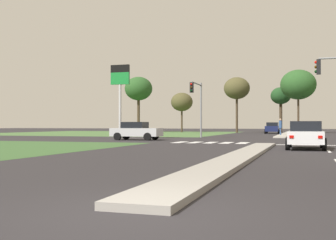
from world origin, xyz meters
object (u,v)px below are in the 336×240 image
(car_navy_fourth, at_px, (273,128))
(treeline_third, at_px, (237,89))
(treeline_near, at_px, (139,89))
(traffic_signal_far_left, at_px, (198,99))
(fuel_price_totem, at_px, (120,85))
(car_silver_third, at_px, (136,131))
(car_white_second, at_px, (306,135))
(treeline_fifth, at_px, (298,85))
(pedestrian_at_median, at_px, (280,125))
(treeline_fourth, at_px, (281,97))
(treeline_second, at_px, (182,102))

(car_navy_fourth, bearing_deg, treeline_third, -40.80)
(treeline_near, bearing_deg, traffic_signal_far_left, -58.60)
(traffic_signal_far_left, distance_m, fuel_price_totem, 7.75)
(traffic_signal_far_left, relative_size, fuel_price_totem, 0.81)
(car_silver_third, bearing_deg, fuel_price_totem, -133.94)
(car_white_second, relative_size, treeline_third, 0.50)
(treeline_fifth, bearing_deg, treeline_third, 175.99)
(fuel_price_totem, relative_size, treeline_third, 0.77)
(pedestrian_at_median, height_order, treeline_fifth, treeline_fifth)
(car_white_second, distance_m, treeline_fourth, 48.55)
(treeline_fourth, bearing_deg, treeline_near, -173.07)
(car_white_second, xyz_separation_m, treeline_fifth, (-1.10, 44.29, 6.58))
(treeline_second, bearing_deg, fuel_price_totem, -83.66)
(pedestrian_at_median, bearing_deg, car_navy_fourth, 39.22)
(traffic_signal_far_left, xyz_separation_m, treeline_fourth, (6.15, 31.41, 2.09))
(car_navy_fourth, height_order, treeline_second, treeline_second)
(fuel_price_totem, bearing_deg, treeline_fifth, 64.76)
(car_silver_third, relative_size, traffic_signal_far_left, 0.77)
(car_white_second, xyz_separation_m, pedestrian_at_median, (-2.71, 25.58, 0.49))
(traffic_signal_far_left, distance_m, treeline_fourth, 32.07)
(car_navy_fourth, distance_m, fuel_price_totem, 30.26)
(treeline_third, bearing_deg, car_silver_third, -95.09)
(traffic_signal_far_left, relative_size, pedestrian_at_median, 3.01)
(fuel_price_totem, bearing_deg, treeline_fourth, 71.03)
(pedestrian_at_median, height_order, treeline_second, treeline_second)
(fuel_price_totem, bearing_deg, treeline_second, 96.34)
(treeline_fourth, bearing_deg, car_navy_fourth, -94.92)
(car_navy_fourth, relative_size, treeline_second, 0.65)
(pedestrian_at_median, distance_m, fuel_price_totem, 19.36)
(traffic_signal_far_left, distance_m, treeline_third, 28.43)
(car_silver_third, relative_size, treeline_third, 0.47)
(traffic_signal_far_left, bearing_deg, treeline_second, 108.63)
(car_silver_third, distance_m, treeline_fifth, 37.35)
(car_white_second, xyz_separation_m, treeline_fourth, (-3.87, 48.13, 5.08))
(car_navy_fourth, xyz_separation_m, treeline_second, (-15.42, 6.48, 4.28))
(pedestrian_at_median, xyz_separation_m, treeline_second, (-17.30, 20.75, 3.85))
(treeline_near, xyz_separation_m, treeline_third, (16.95, -0.31, -0.37))
(car_silver_third, height_order, treeline_fourth, treeline_fourth)
(car_silver_third, bearing_deg, treeline_fourth, 165.73)
(car_navy_fourth, xyz_separation_m, traffic_signal_far_left, (-5.44, -23.13, 2.94))
(car_silver_third, height_order, pedestrian_at_median, pedestrian_at_median)
(treeline_near, bearing_deg, pedestrian_at_median, -38.50)
(car_white_second, relative_size, fuel_price_totem, 0.65)
(treeline_near, relative_size, treeline_second, 1.42)
(car_white_second, height_order, treeline_near, treeline_near)
(car_white_second, bearing_deg, car_silver_third, 144.49)
(treeline_fourth, height_order, treeline_fifth, treeline_fifth)
(traffic_signal_far_left, height_order, treeline_second, treeline_second)
(car_silver_third, height_order, treeline_second, treeline_second)
(treeline_near, bearing_deg, treeline_fifth, -2.11)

